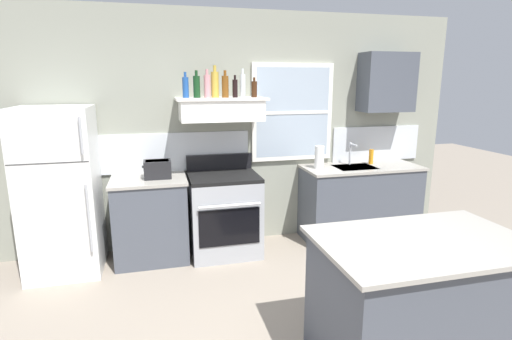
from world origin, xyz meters
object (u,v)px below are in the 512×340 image
stove_range (224,213)px  bottle_rose_pink (207,86)px  bottle_blue_liqueur (186,87)px  kitchen_island (419,302)px  bottle_balsamic_dark (235,88)px  dish_soap_bottle (371,157)px  bottle_brown_stout (254,89)px  refrigerator (61,192)px  bottle_clear_tall (243,85)px  toaster (158,169)px  paper_towel_roll (319,157)px  bottle_champagne_gold_foil (215,84)px  bottle_amber_wine (225,86)px  bottle_dark_green_wine (197,86)px

stove_range → bottle_rose_pink: 1.41m
bottle_blue_liqueur → bottle_rose_pink: bottle_rose_pink is taller
kitchen_island → bottle_balsamic_dark: bearing=110.8°
stove_range → dish_soap_bottle: size_ratio=6.06×
bottle_brown_stout → dish_soap_bottle: (1.52, 0.10, -0.83)m
refrigerator → bottle_rose_pink: 1.83m
bottle_balsamic_dark → bottle_clear_tall: bearing=47.4°
bottle_brown_stout → toaster: bearing=-179.7°
refrigerator → bottle_blue_liqueur: size_ratio=6.33×
refrigerator → bottle_rose_pink: (1.51, 0.09, 1.03)m
paper_towel_roll → bottle_blue_liqueur: bearing=177.8°
bottle_clear_tall → bottle_brown_stout: bottle_clear_tall is taller
bottle_champagne_gold_foil → kitchen_island: bottle_champagne_gold_foil is taller
refrigerator → stove_range: (1.65, 0.02, -0.38)m
bottle_champagne_gold_foil → kitchen_island: (1.03, -2.20, -1.43)m
bottle_amber_wine → bottle_clear_tall: 0.24m
bottle_balsamic_dark → kitchen_island: bearing=-69.2°
bottle_blue_liqueur → bottle_champagne_gold_foil: (0.31, -0.02, 0.03)m
paper_towel_roll → refrigerator: bearing=-178.8°
bottle_champagne_gold_foil → kitchen_island: 2.82m
refrigerator → bottle_blue_liqueur: bottle_blue_liqueur is taller
stove_range → paper_towel_roll: (1.14, 0.04, 0.58)m
toaster → bottle_dark_green_wine: bottle_dark_green_wine is taller
paper_towel_roll → toaster: bearing=-179.9°
toaster → bottle_dark_green_wine: bearing=6.2°
bottle_clear_tall → bottle_champagne_gold_foil: bearing=-166.2°
toaster → bottle_brown_stout: bearing=0.3°
bottle_brown_stout → dish_soap_bottle: bottle_brown_stout is taller
bottle_rose_pink → bottle_amber_wine: 0.19m
toaster → bottle_balsamic_dark: 1.19m
bottle_dark_green_wine → bottle_champagne_gold_foil: size_ratio=0.84×
toaster → stove_range: size_ratio=0.27×
refrigerator → bottle_brown_stout: bottle_brown_stout is taller
stove_range → kitchen_island: 2.33m
toaster → bottle_brown_stout: 1.34m
toaster → paper_towel_roll: (1.84, 0.00, 0.04)m
bottle_champagne_gold_foil → bottle_rose_pink: bearing=-174.4°
bottle_blue_liqueur → kitchen_island: bottle_blue_liqueur is taller
bottle_dark_green_wine → bottle_brown_stout: (0.61, -0.04, -0.03)m
bottle_amber_wine → bottle_blue_liqueur: bearing=173.4°
stove_range → bottle_blue_liqueur: size_ratio=4.10×
stove_range → bottle_brown_stout: bearing=6.3°
bottle_clear_tall → bottle_brown_stout: (0.10, -0.12, -0.04)m
bottle_champagne_gold_foil → paper_towel_roll: bottle_champagne_gold_foil is taller
bottle_dark_green_wine → kitchen_island: 2.89m
bottle_amber_wine → dish_soap_bottle: (1.84, 0.09, -0.86)m
toaster → kitchen_island: (1.67, -2.16, -0.55)m
bottle_brown_stout → stove_range: bearing=-173.7°
bottle_brown_stout → kitchen_island: (0.61, -2.16, -1.38)m
bottle_blue_liqueur → bottle_clear_tall: bottle_clear_tall is taller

